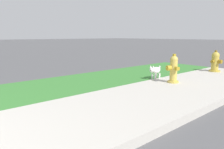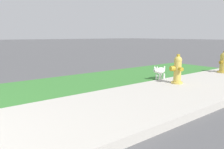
% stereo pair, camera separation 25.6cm
% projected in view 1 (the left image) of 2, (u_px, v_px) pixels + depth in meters
% --- Properties ---
extents(fire_hydrant_near_corner, '(0.40, 0.38, 0.67)m').
position_uv_depth(fire_hydrant_near_corner, '(215.00, 62.00, 6.78)').
color(fire_hydrant_near_corner, gold).
rests_on(fire_hydrant_near_corner, ground).
extents(fire_hydrant_mid_block, '(0.33, 0.36, 0.70)m').
position_uv_depth(fire_hydrant_mid_block, '(173.00, 69.00, 5.18)').
color(fire_hydrant_mid_block, gold).
rests_on(fire_hydrant_mid_block, ground).
extents(small_white_dog, '(0.47, 0.21, 0.37)m').
position_uv_depth(small_white_dog, '(155.00, 71.00, 5.69)').
color(small_white_dog, white).
rests_on(small_white_dog, ground).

